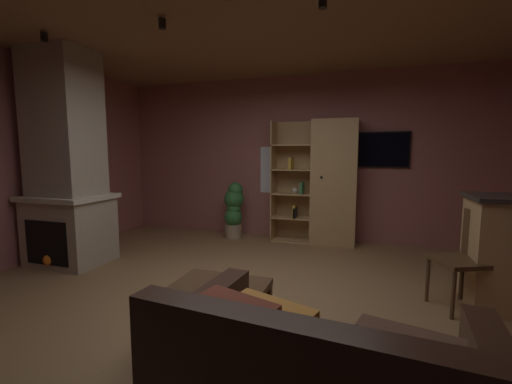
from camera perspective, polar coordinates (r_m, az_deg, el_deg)
floor at (r=3.41m, az=-2.18°, el=-18.76°), size 6.33×5.47×0.02m
wall_back at (r=5.76m, az=7.29°, el=5.75°), size 6.45×0.06×2.74m
ceiling at (r=3.34m, az=-2.42°, el=29.43°), size 6.33×5.47×0.02m
window_pane_back at (r=5.80m, az=4.07°, el=3.76°), size 0.69×0.01×0.80m
stone_fireplace at (r=4.99m, az=-29.65°, el=3.30°), size 1.01×0.81×2.74m
bookshelf_cabinet at (r=5.43m, az=12.22°, el=1.46°), size 1.34×0.41×1.97m
coffee_table at (r=2.57m, az=-7.16°, el=-17.96°), size 0.70×0.69×0.47m
table_book_0 at (r=2.50m, az=-7.80°, el=-16.27°), size 0.12×0.09×0.02m
dining_chair at (r=3.70m, az=32.45°, el=-8.86°), size 0.56×0.56×0.92m
potted_floor_plant at (r=5.76m, az=-3.80°, el=-2.84°), size 0.34×0.35×0.96m
wall_mounted_tv at (r=5.60m, az=19.82°, el=6.82°), size 0.98×0.06×0.55m
track_light_spot_0 at (r=4.47m, az=-32.43°, el=21.43°), size 0.07×0.07×0.09m
track_light_spot_1 at (r=3.64m, az=-15.71°, el=25.92°), size 0.07×0.07×0.09m
track_light_spot_2 at (r=3.16m, az=11.34°, el=29.17°), size 0.07×0.07×0.09m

